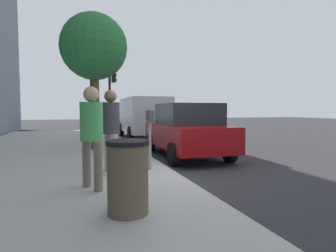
# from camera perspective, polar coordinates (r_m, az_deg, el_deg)

# --- Properties ---
(ground_plane) EXTENTS (80.00, 80.00, 0.00)m
(ground_plane) POSITION_cam_1_polar(r_m,az_deg,el_deg) (6.56, 1.24, -10.48)
(ground_plane) COLOR #2B2B2D
(ground_plane) RESTS_ON ground
(sidewalk_slab) EXTENTS (28.00, 6.00, 0.15)m
(sidewalk_slab) POSITION_cam_1_polar(r_m,az_deg,el_deg) (6.23, -26.22, -10.87)
(sidewalk_slab) COLOR #A8A59E
(sidewalk_slab) RESTS_ON ground_plane
(parking_meter) EXTENTS (0.36, 0.12, 1.41)m
(parking_meter) POSITION_cam_1_polar(r_m,az_deg,el_deg) (6.52, -3.77, -0.18)
(parking_meter) COLOR gray
(parking_meter) RESTS_ON sidewalk_slab
(pedestrian_at_meter) EXTENTS (0.54, 0.41, 1.86)m
(pedestrian_at_meter) POSITION_cam_1_polar(r_m,az_deg,el_deg) (6.34, -11.74, 0.53)
(pedestrian_at_meter) COLOR tan
(pedestrian_at_meter) RESTS_ON sidewalk_slab
(pedestrian_bystander) EXTENTS (0.51, 0.40, 1.83)m
(pedestrian_bystander) POSITION_cam_1_polar(r_m,az_deg,el_deg) (5.09, -15.49, -0.47)
(pedestrian_bystander) COLOR #726656
(pedestrian_bystander) RESTS_ON sidewalk_slab
(parked_sedan_near) EXTENTS (4.46, 2.09, 1.77)m
(parked_sedan_near) POSITION_cam_1_polar(r_m,az_deg,el_deg) (9.26, 3.75, -0.79)
(parked_sedan_near) COLOR maroon
(parked_sedan_near) RESTS_ON ground_plane
(parked_van_far) EXTENTS (5.25, 2.22, 2.18)m
(parked_van_far) POSITION_cam_1_polar(r_m,az_deg,el_deg) (15.29, -5.27, 2.23)
(parked_van_far) COLOR silver
(parked_van_far) RESTS_ON ground_plane
(street_tree) EXTENTS (2.36, 2.36, 4.83)m
(street_tree) POSITION_cam_1_polar(r_m,az_deg,el_deg) (10.52, -15.04, 15.28)
(street_tree) COLOR brown
(street_tree) RESTS_ON sidewalk_slab
(traffic_signal) EXTENTS (0.24, 0.44, 3.60)m
(traffic_signal) POSITION_cam_1_polar(r_m,az_deg,el_deg) (14.15, -11.54, 7.42)
(traffic_signal) COLOR black
(traffic_signal) RESTS_ON sidewalk_slab
(trash_bin) EXTENTS (0.59, 0.59, 1.01)m
(trash_bin) POSITION_cam_1_polar(r_m,az_deg,el_deg) (3.87, -8.29, -10.37)
(trash_bin) COLOR brown
(trash_bin) RESTS_ON sidewalk_slab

